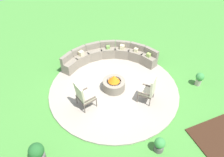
% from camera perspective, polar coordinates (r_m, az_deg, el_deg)
% --- Properties ---
extents(ground_plane, '(24.00, 24.00, 0.00)m').
position_cam_1_polar(ground_plane, '(9.20, 0.49, -2.86)').
color(ground_plane, '#478C38').
extents(patio_circle, '(5.34, 5.34, 0.06)m').
position_cam_1_polar(patio_circle, '(9.18, 0.49, -2.73)').
color(patio_circle, '#9E9384').
rests_on(patio_circle, ground_plane).
extents(mulch_bed_right, '(1.84, 1.55, 0.04)m').
position_cam_1_polar(mulch_bed_right, '(8.50, 26.58, -13.73)').
color(mulch_bed_right, '#382114').
rests_on(mulch_bed_right, ground_plane).
extents(fire_pit, '(0.91, 0.91, 0.70)m').
position_cam_1_polar(fire_pit, '(8.97, 0.50, -1.36)').
color(fire_pit, gray).
rests_on(fire_pit, patio_circle).
extents(curved_stone_bench, '(4.23, 2.08, 0.80)m').
position_cam_1_polar(curved_stone_bench, '(10.43, -0.80, 6.01)').
color(curved_stone_bench, gray).
rests_on(curved_stone_bench, patio_circle).
extents(lounge_chair_front_left, '(0.72, 0.73, 1.15)m').
position_cam_1_polar(lounge_chair_front_left, '(8.13, -7.42, -4.32)').
color(lounge_chair_front_left, brown).
rests_on(lounge_chair_front_left, patio_circle).
extents(lounge_chair_front_right, '(0.76, 0.78, 1.13)m').
position_cam_1_polar(lounge_chair_front_right, '(8.39, 9.55, -2.92)').
color(lounge_chair_front_right, brown).
rests_on(lounge_chair_front_right, patio_circle).
extents(potted_plant_0, '(0.35, 0.35, 0.62)m').
position_cam_1_polar(potted_plant_0, '(9.88, 21.76, 0.04)').
color(potted_plant_0, '#A89E8E').
rests_on(potted_plant_0, ground_plane).
extents(potted_plant_1, '(0.35, 0.35, 0.57)m').
position_cam_1_polar(potted_plant_1, '(7.34, 12.25, -16.41)').
color(potted_plant_1, '#605B56').
rests_on(potted_plant_1, ground_plane).
extents(potted_plant_2, '(0.48, 0.48, 0.71)m').
position_cam_1_polar(potted_plant_2, '(7.33, -18.91, -17.65)').
color(potted_plant_2, '#605B56').
rests_on(potted_plant_2, ground_plane).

